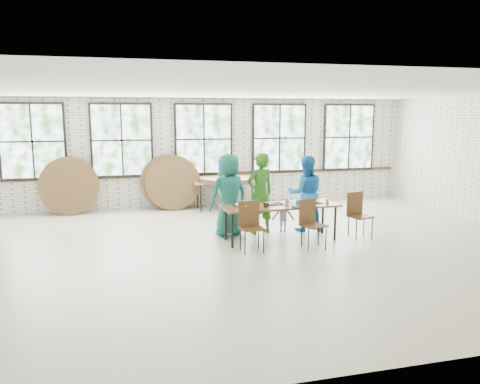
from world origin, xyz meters
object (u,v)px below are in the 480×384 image
(dining_table, at_px, (280,207))
(chair_near_left, at_px, (250,222))
(chair_near_right, at_px, (310,219))
(storage_table, at_px, (227,184))

(dining_table, relative_size, chair_near_left, 2.57)
(chair_near_left, relative_size, chair_near_right, 1.00)
(dining_table, xyz_separation_m, storage_table, (-0.32, 3.44, -0.00))
(storage_table, bearing_deg, chair_near_left, -93.23)
(storage_table, bearing_deg, chair_near_right, -76.56)
(chair_near_right, distance_m, storage_table, 4.14)
(dining_table, distance_m, chair_near_left, 0.97)
(chair_near_right, bearing_deg, dining_table, 100.02)
(chair_near_right, height_order, storage_table, chair_near_right)
(dining_table, relative_size, storage_table, 1.33)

